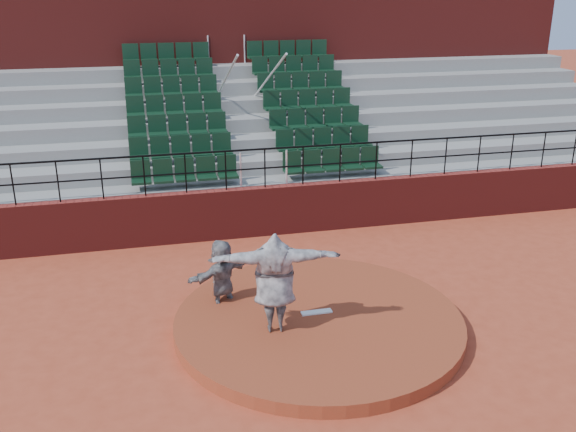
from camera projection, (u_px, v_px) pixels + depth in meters
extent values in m
plane|color=#A53F25|center=(318.00, 328.00, 12.31)|extent=(90.00, 90.00, 0.00)
cylinder|color=brown|center=(319.00, 322.00, 12.27)|extent=(5.50, 5.50, 0.25)
cube|color=white|center=(317.00, 312.00, 12.36)|extent=(0.60, 0.15, 0.03)
cube|color=maroon|center=(265.00, 211.00, 16.65)|extent=(24.00, 0.30, 1.30)
cylinder|color=black|center=(265.00, 149.00, 16.08)|extent=(24.00, 0.05, 0.05)
cylinder|color=black|center=(265.00, 168.00, 16.25)|extent=(24.00, 0.04, 0.04)
cylinder|color=black|center=(13.00, 185.00, 14.93)|extent=(0.04, 0.04, 1.00)
cylinder|color=black|center=(58.00, 182.00, 15.15)|extent=(0.04, 0.04, 1.00)
cylinder|color=black|center=(102.00, 179.00, 15.37)|extent=(0.04, 0.04, 1.00)
cylinder|color=black|center=(144.00, 176.00, 15.59)|extent=(0.04, 0.04, 1.00)
cylinder|color=black|center=(186.00, 173.00, 15.81)|extent=(0.04, 0.04, 1.00)
cylinder|color=black|center=(226.00, 171.00, 16.03)|extent=(0.04, 0.04, 1.00)
cylinder|color=black|center=(265.00, 168.00, 16.25)|extent=(0.04, 0.04, 1.00)
cylinder|color=black|center=(303.00, 166.00, 16.47)|extent=(0.04, 0.04, 1.00)
cylinder|color=black|center=(340.00, 163.00, 16.69)|extent=(0.04, 0.04, 1.00)
cylinder|color=black|center=(376.00, 161.00, 16.91)|extent=(0.04, 0.04, 1.00)
cylinder|color=black|center=(411.00, 158.00, 17.13)|extent=(0.04, 0.04, 1.00)
cylinder|color=black|center=(446.00, 156.00, 17.35)|extent=(0.04, 0.04, 1.00)
cylinder|color=black|center=(479.00, 154.00, 17.57)|extent=(0.04, 0.04, 1.00)
cylinder|color=black|center=(512.00, 152.00, 17.79)|extent=(0.04, 0.04, 1.00)
cylinder|color=black|center=(544.00, 150.00, 18.01)|extent=(0.04, 0.04, 1.00)
cylinder|color=black|center=(575.00, 148.00, 18.23)|extent=(0.04, 0.04, 1.00)
cube|color=gray|center=(261.00, 204.00, 17.17)|extent=(24.00, 0.85, 1.30)
cube|color=black|center=(185.00, 172.00, 16.40)|extent=(2.75, 0.48, 0.72)
cube|color=black|center=(332.00, 163.00, 17.27)|extent=(2.75, 0.48, 0.72)
cube|color=gray|center=(255.00, 187.00, 17.88)|extent=(24.00, 0.85, 1.70)
cube|color=black|center=(181.00, 149.00, 17.04)|extent=(2.75, 0.48, 0.72)
cube|color=black|center=(324.00, 141.00, 17.90)|extent=(2.75, 0.48, 0.72)
cube|color=gray|center=(249.00, 172.00, 18.59)|extent=(24.00, 0.85, 2.10)
cube|color=black|center=(178.00, 128.00, 17.67)|extent=(2.75, 0.48, 0.72)
cube|color=black|center=(316.00, 121.00, 18.54)|extent=(2.75, 0.48, 0.72)
cube|color=gray|center=(244.00, 158.00, 19.29)|extent=(24.00, 0.85, 2.50)
cube|color=black|center=(175.00, 107.00, 18.31)|extent=(2.75, 0.48, 0.72)
cube|color=black|center=(308.00, 102.00, 19.18)|extent=(2.75, 0.48, 0.72)
cube|color=gray|center=(239.00, 145.00, 20.00)|extent=(24.00, 0.85, 2.90)
cube|color=black|center=(172.00, 89.00, 18.95)|extent=(2.75, 0.48, 0.72)
cube|color=black|center=(301.00, 84.00, 19.81)|extent=(2.75, 0.48, 0.72)
cube|color=gray|center=(235.00, 133.00, 20.70)|extent=(24.00, 0.85, 3.30)
cube|color=black|center=(169.00, 71.00, 19.58)|extent=(2.75, 0.48, 0.72)
cube|color=black|center=(294.00, 67.00, 20.45)|extent=(2.75, 0.48, 0.72)
cube|color=gray|center=(231.00, 121.00, 21.41)|extent=(24.00, 0.85, 3.70)
cube|color=black|center=(166.00, 55.00, 20.22)|extent=(2.75, 0.48, 0.72)
cube|color=black|center=(288.00, 52.00, 21.09)|extent=(2.75, 0.48, 0.72)
cylinder|color=silver|center=(222.00, 87.00, 18.42)|extent=(0.06, 5.97, 2.46)
cylinder|color=silver|center=(263.00, 85.00, 18.68)|extent=(0.06, 5.97, 2.46)
cube|color=maroon|center=(221.00, 63.00, 22.58)|extent=(24.00, 3.00, 7.10)
imported|color=black|center=(275.00, 282.00, 11.48)|extent=(2.40, 0.96, 1.90)
imported|color=black|center=(222.00, 276.00, 12.70)|extent=(1.46, 1.09, 1.53)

